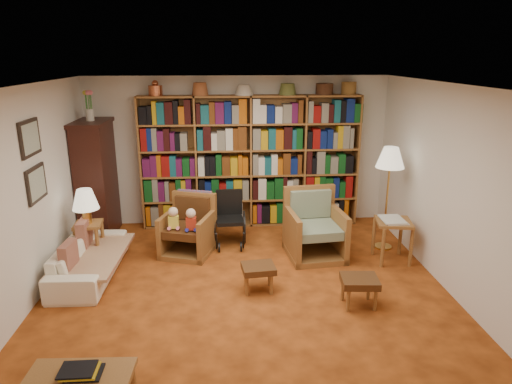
{
  "coord_description": "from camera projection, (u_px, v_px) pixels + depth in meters",
  "views": [
    {
      "loc": [
        -0.24,
        -5.09,
        2.82
      ],
      "look_at": [
        0.17,
        0.6,
        1.1
      ],
      "focal_mm": 32.0,
      "sensor_mm": 36.0,
      "label": 1
    }
  ],
  "objects": [
    {
      "name": "coffee_table",
      "position": [
        80.0,
        379.0,
        3.68
      ],
      "size": [
        0.87,
        0.46,
        0.41
      ],
      "color": "olive",
      "rests_on": "floor"
    },
    {
      "name": "footstool_a",
      "position": [
        258.0,
        270.0,
        5.62
      ],
      "size": [
        0.43,
        0.38,
        0.34
      ],
      "color": "#4E2C14",
      "rests_on": "floor"
    },
    {
      "name": "bookshelf",
      "position": [
        251.0,
        158.0,
        7.6
      ],
      "size": [
        3.6,
        0.3,
        2.42
      ],
      "color": "olive",
      "rests_on": "floor"
    },
    {
      "name": "ceiling",
      "position": [
        245.0,
        85.0,
        4.97
      ],
      "size": [
        5.0,
        5.0,
        0.0
      ],
      "primitive_type": "plane",
      "rotation": [
        3.14,
        0.0,
        0.0
      ],
      "color": "silver",
      "rests_on": "wall_back"
    },
    {
      "name": "sofa",
      "position": [
        89.0,
        259.0,
        6.02
      ],
      "size": [
        1.65,
        0.68,
        0.48
      ],
      "primitive_type": "imported",
      "rotation": [
        0.0,
        0.0,
        1.54
      ],
      "color": "white",
      "rests_on": "floor"
    },
    {
      "name": "sofa_throw",
      "position": [
        92.0,
        254.0,
        6.0
      ],
      "size": [
        0.84,
        1.49,
        0.04
      ],
      "primitive_type": "cube",
      "rotation": [
        0.0,
        0.0,
        -0.04
      ],
      "color": "beige",
      "rests_on": "sofa"
    },
    {
      "name": "wheelchair",
      "position": [
        229.0,
        220.0,
        7.02
      ],
      "size": [
        0.48,
        0.67,
        0.84
      ],
      "color": "black",
      "rests_on": "floor"
    },
    {
      "name": "cushion_right",
      "position": [
        69.0,
        256.0,
        5.61
      ],
      "size": [
        0.14,
        0.36,
        0.35
      ],
      "primitive_type": "cube",
      "rotation": [
        0.0,
        0.0,
        -0.07
      ],
      "color": "maroon",
      "rests_on": "sofa"
    },
    {
      "name": "side_table_lamp",
      "position": [
        89.0,
        234.0,
        6.37
      ],
      "size": [
        0.39,
        0.39,
        0.58
      ],
      "color": "olive",
      "rests_on": "floor"
    },
    {
      "name": "cushion_left",
      "position": [
        85.0,
        234.0,
        6.28
      ],
      "size": [
        0.13,
        0.4,
        0.4
      ],
      "primitive_type": "cube",
      "rotation": [
        0.0,
        0.0,
        0.01
      ],
      "color": "maroon",
      "rests_on": "sofa"
    },
    {
      "name": "footstool_b",
      "position": [
        360.0,
        283.0,
        5.27
      ],
      "size": [
        0.45,
        0.39,
        0.36
      ],
      "color": "#4E2C14",
      "rests_on": "floor"
    },
    {
      "name": "armchair_sage",
      "position": [
        314.0,
        230.0,
        6.66
      ],
      "size": [
        0.86,
        0.89,
        0.97
      ],
      "color": "olive",
      "rests_on": "floor"
    },
    {
      "name": "table_lamp",
      "position": [
        85.0,
        200.0,
        6.23
      ],
      "size": [
        0.36,
        0.36,
        0.49
      ],
      "color": "gold",
      "rests_on": "side_table_lamp"
    },
    {
      "name": "floor_lamp",
      "position": [
        390.0,
        162.0,
        6.58
      ],
      "size": [
        0.41,
        0.41,
        1.56
      ],
      "color": "gold",
      "rests_on": "floor"
    },
    {
      "name": "armchair_leather",
      "position": [
        188.0,
        228.0,
        6.74
      ],
      "size": [
        0.89,
        0.9,
        0.87
      ],
      "color": "olive",
      "rests_on": "floor"
    },
    {
      "name": "wall_left",
      "position": [
        25.0,
        199.0,
        5.16
      ],
      "size": [
        0.0,
        5.0,
        5.0
      ],
      "primitive_type": "plane",
      "rotation": [
        1.57,
        0.0,
        1.57
      ],
      "color": "silver",
      "rests_on": "floor"
    },
    {
      "name": "framed_pictures",
      "position": [
        33.0,
        161.0,
        5.34
      ],
      "size": [
        0.03,
        0.52,
        0.97
      ],
      "color": "black",
      "rests_on": "wall_left"
    },
    {
      "name": "side_table_papers",
      "position": [
        393.0,
        228.0,
        6.38
      ],
      "size": [
        0.54,
        0.54,
        0.63
      ],
      "color": "olive",
      "rests_on": "floor"
    },
    {
      "name": "wall_front",
      "position": [
        265.0,
        308.0,
        2.95
      ],
      "size": [
        5.0,
        0.0,
        5.0
      ],
      "primitive_type": "plane",
      "rotation": [
        -1.57,
        0.0,
        0.0
      ],
      "color": "silver",
      "rests_on": "floor"
    },
    {
      "name": "wall_back",
      "position": [
        238.0,
        151.0,
        7.72
      ],
      "size": [
        5.0,
        0.0,
        5.0
      ],
      "primitive_type": "plane",
      "rotation": [
        1.57,
        0.0,
        0.0
      ],
      "color": "silver",
      "rests_on": "floor"
    },
    {
      "name": "curio_cabinet",
      "position": [
        97.0,
        178.0,
        7.18
      ],
      "size": [
        0.5,
        0.95,
        2.4
      ],
      "color": "black",
      "rests_on": "floor"
    },
    {
      "name": "wall_right",
      "position": [
        452.0,
        190.0,
        5.51
      ],
      "size": [
        0.0,
        5.0,
        5.0
      ],
      "primitive_type": "plane",
      "rotation": [
        1.57,
        0.0,
        -1.57
      ],
      "color": "silver",
      "rests_on": "floor"
    },
    {
      "name": "floor",
      "position": [
        246.0,
        290.0,
        5.7
      ],
      "size": [
        5.0,
        5.0,
        0.0
      ],
      "primitive_type": "plane",
      "color": "#BA571C",
      "rests_on": "ground"
    }
  ]
}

